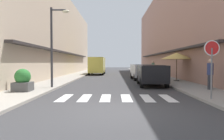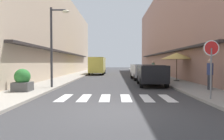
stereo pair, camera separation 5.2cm
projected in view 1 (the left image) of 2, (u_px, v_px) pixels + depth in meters
name	position (u px, v px, depth m)	size (l,w,h in m)	color
ground_plane	(115.00, 77.00, 25.76)	(101.84, 101.84, 0.00)	#38383A
sidewalk_left	(74.00, 76.00, 25.80)	(2.41, 64.81, 0.12)	#9E998E
sidewalk_right	(156.00, 76.00, 25.71)	(2.41, 64.81, 0.12)	gray
building_row_left	(46.00, 35.00, 26.98)	(5.50, 43.66, 10.19)	#C6B299
building_row_right	(184.00, 29.00, 26.80)	(5.50, 43.66, 11.42)	#A87A6B
crosswalk	(116.00, 98.00, 10.08)	(5.20, 2.20, 0.01)	silver
parked_car_near	(151.00, 73.00, 15.43)	(1.96, 4.45, 1.47)	black
parked_car_mid	(142.00, 70.00, 20.94)	(1.89, 4.38, 1.47)	silver
delivery_van	(97.00, 64.00, 30.00)	(2.05, 5.42, 2.37)	#D8CC4C
round_street_sign	(212.00, 54.00, 9.06)	(0.65, 0.07, 2.44)	slate
street_lamp	(55.00, 38.00, 13.45)	(1.19, 0.28, 4.89)	#38383D
cafe_umbrella	(177.00, 56.00, 18.22)	(2.66, 2.66, 2.35)	#262626
planter_corner	(23.00, 81.00, 11.60)	(0.89, 0.89, 1.19)	#4C4C4C
pedestrian_walking_near	(210.00, 74.00, 12.26)	(0.34, 0.34, 1.71)	#282B33
pedestrian_walking_far	(153.00, 68.00, 23.76)	(0.34, 0.34, 1.71)	#282B33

